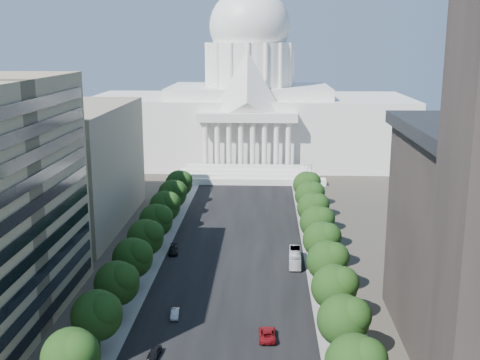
# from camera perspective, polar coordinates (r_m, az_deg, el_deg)

# --- Properties ---
(road_asphalt) EXTENTS (30.00, 260.00, 0.01)m
(road_asphalt) POSITION_cam_1_polar(r_m,az_deg,el_deg) (142.18, -0.27, -5.63)
(road_asphalt) COLOR black
(road_asphalt) RESTS_ON ground
(sidewalk_left) EXTENTS (8.00, 260.00, 0.02)m
(sidewalk_left) POSITION_cam_1_polar(r_m,az_deg,el_deg) (144.33, -7.86, -5.47)
(sidewalk_left) COLOR gray
(sidewalk_left) RESTS_ON ground
(sidewalk_right) EXTENTS (8.00, 260.00, 0.02)m
(sidewalk_right) POSITION_cam_1_polar(r_m,az_deg,el_deg) (142.55, 7.42, -5.69)
(sidewalk_right) COLOR gray
(sidewalk_right) RESTS_ON ground
(capitol) EXTENTS (120.00, 56.00, 73.00)m
(capitol) POSITION_cam_1_polar(r_m,az_deg,el_deg) (230.94, 0.90, 6.70)
(capitol) COLOR white
(capitol) RESTS_ON ground
(office_block_left_far) EXTENTS (38.00, 52.00, 30.00)m
(office_block_left_far) POSITION_cam_1_polar(r_m,az_deg,el_deg) (157.53, -17.81, 1.24)
(office_block_left_far) COLOR gray
(office_block_left_far) RESTS_ON ground
(tree_l_b) EXTENTS (7.79, 7.60, 9.97)m
(tree_l_b) POSITION_cam_1_polar(r_m,az_deg,el_deg) (82.40, -15.57, -15.77)
(tree_l_b) COLOR #33261C
(tree_l_b) RESTS_ON ground
(tree_l_c) EXTENTS (7.79, 7.60, 9.97)m
(tree_l_c) POSITION_cam_1_polar(r_m,az_deg,el_deg) (92.60, -13.26, -12.28)
(tree_l_c) COLOR #33261C
(tree_l_c) RESTS_ON ground
(tree_l_d) EXTENTS (7.79, 7.60, 9.97)m
(tree_l_d) POSITION_cam_1_polar(r_m,az_deg,el_deg) (103.18, -11.46, -9.48)
(tree_l_d) COLOR #33261C
(tree_l_d) RESTS_ON ground
(tree_l_e) EXTENTS (7.79, 7.60, 9.97)m
(tree_l_e) POSITION_cam_1_polar(r_m,az_deg,el_deg) (114.05, -10.01, -7.19)
(tree_l_e) COLOR #33261C
(tree_l_e) RESTS_ON ground
(tree_l_f) EXTENTS (7.79, 7.60, 9.97)m
(tree_l_f) POSITION_cam_1_polar(r_m,az_deg,el_deg) (125.12, -8.83, -5.31)
(tree_l_f) COLOR #33261C
(tree_l_f) RESTS_ON ground
(tree_l_g) EXTENTS (7.79, 7.60, 9.97)m
(tree_l_g) POSITION_cam_1_polar(r_m,az_deg,el_deg) (136.35, -7.85, -3.73)
(tree_l_g) COLOR #33261C
(tree_l_g) RESTS_ON ground
(tree_l_h) EXTENTS (7.79, 7.60, 9.97)m
(tree_l_h) POSITION_cam_1_polar(r_m,az_deg,el_deg) (147.70, -7.03, -2.39)
(tree_l_h) COLOR #33261C
(tree_l_h) RESTS_ON ground
(tree_l_i) EXTENTS (7.79, 7.60, 9.97)m
(tree_l_i) POSITION_cam_1_polar(r_m,az_deg,el_deg) (159.15, -6.32, -1.25)
(tree_l_i) COLOR #33261C
(tree_l_i) RESTS_ON ground
(tree_l_j) EXTENTS (7.79, 7.60, 9.97)m
(tree_l_j) POSITION_cam_1_polar(r_m,az_deg,el_deg) (170.67, -5.71, -0.25)
(tree_l_j) COLOR #33261C
(tree_l_j) RESTS_ON ground
(tree_r_c) EXTENTS (7.79, 7.60, 9.97)m
(tree_r_c) POSITION_cam_1_polar(r_m,az_deg,el_deg) (90.08, 9.97, -12.86)
(tree_r_c) COLOR #33261C
(tree_r_c) RESTS_ON ground
(tree_r_d) EXTENTS (7.79, 7.60, 9.97)m
(tree_r_d) POSITION_cam_1_polar(r_m,az_deg,el_deg) (100.93, 9.11, -9.90)
(tree_r_d) COLOR #33261C
(tree_r_d) RESTS_ON ground
(tree_r_e) EXTENTS (7.79, 7.60, 9.97)m
(tree_r_e) POSITION_cam_1_polar(r_m,az_deg,el_deg) (112.01, 8.44, -7.51)
(tree_r_e) COLOR #33261C
(tree_r_e) RESTS_ON ground
(tree_r_f) EXTENTS (7.79, 7.60, 9.97)m
(tree_r_f) POSITION_cam_1_polar(r_m,az_deg,el_deg) (123.27, 7.88, -5.56)
(tree_r_f) COLOR #33261C
(tree_r_f) RESTS_ON ground
(tree_r_g) EXTENTS (7.79, 7.60, 9.97)m
(tree_r_g) POSITION_cam_1_polar(r_m,az_deg,el_deg) (134.65, 7.43, -3.93)
(tree_r_g) COLOR #33261C
(tree_r_g) RESTS_ON ground
(tree_r_h) EXTENTS (7.79, 7.60, 9.97)m
(tree_r_h) POSITION_cam_1_polar(r_m,az_deg,el_deg) (146.13, 7.05, -2.56)
(tree_r_h) COLOR #33261C
(tree_r_h) RESTS_ON ground
(tree_r_i) EXTENTS (7.79, 7.60, 9.97)m
(tree_r_i) POSITION_cam_1_polar(r_m,az_deg,el_deg) (157.69, 6.72, -1.39)
(tree_r_i) COLOR #33261C
(tree_r_i) RESTS_ON ground
(tree_r_j) EXTENTS (7.79, 7.60, 9.97)m
(tree_r_j) POSITION_cam_1_polar(r_m,az_deg,el_deg) (169.32, 6.44, -0.38)
(tree_r_j) COLOR #33261C
(tree_r_j) RESTS_ON ground
(streetlight_b) EXTENTS (2.61, 0.44, 9.00)m
(streetlight_b) POSITION_cam_1_polar(r_m,az_deg,el_deg) (89.86, 11.04, -13.43)
(streetlight_b) COLOR gray
(streetlight_b) RESTS_ON ground
(streetlight_c) EXTENTS (2.61, 0.44, 9.00)m
(streetlight_c) POSITION_cam_1_polar(r_m,az_deg,el_deg) (112.59, 9.21, -7.78)
(streetlight_c) COLOR gray
(streetlight_c) RESTS_ON ground
(streetlight_d) EXTENTS (2.61, 0.44, 9.00)m
(streetlight_d) POSITION_cam_1_polar(r_m,az_deg,el_deg) (136.12, 8.04, -4.04)
(streetlight_d) COLOR gray
(streetlight_d) RESTS_ON ground
(streetlight_e) EXTENTS (2.61, 0.44, 9.00)m
(streetlight_e) POSITION_cam_1_polar(r_m,az_deg,el_deg) (160.09, 7.22, -1.42)
(streetlight_e) COLOR gray
(streetlight_e) RESTS_ON ground
(streetlight_f) EXTENTS (2.61, 0.44, 9.00)m
(streetlight_f) POSITION_cam_1_polar(r_m,az_deg,el_deg) (184.34, 6.61, 0.52)
(streetlight_f) COLOR gray
(streetlight_f) RESTS_ON ground
(car_dark_a) EXTENTS (1.95, 4.04, 1.33)m
(car_dark_a) POSITION_cam_1_polar(r_m,az_deg,el_deg) (93.03, -8.13, -15.92)
(car_dark_a) COLOR black
(car_dark_a) RESTS_ON ground
(car_silver) EXTENTS (1.68, 4.01, 1.29)m
(car_silver) POSITION_cam_1_polar(r_m,az_deg,el_deg) (104.41, -6.18, -12.49)
(car_silver) COLOR #9B9EA2
(car_silver) RESTS_ON ground
(car_red) EXTENTS (2.78, 5.73, 1.57)m
(car_red) POSITION_cam_1_polar(r_m,az_deg,el_deg) (97.14, 2.60, -14.39)
(car_red) COLOR maroon
(car_red) RESTS_ON ground
(car_dark_b) EXTENTS (2.59, 5.24, 1.46)m
(car_dark_b) POSITION_cam_1_polar(r_m,az_deg,el_deg) (133.51, -6.33, -6.64)
(car_dark_b) COLOR black
(car_dark_b) RESTS_ON ground
(city_bus) EXTENTS (2.78, 10.33, 2.85)m
(city_bus) POSITION_cam_1_polar(r_m,az_deg,el_deg) (127.01, 5.24, -7.33)
(city_bus) COLOR silver
(city_bus) RESTS_ON ground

